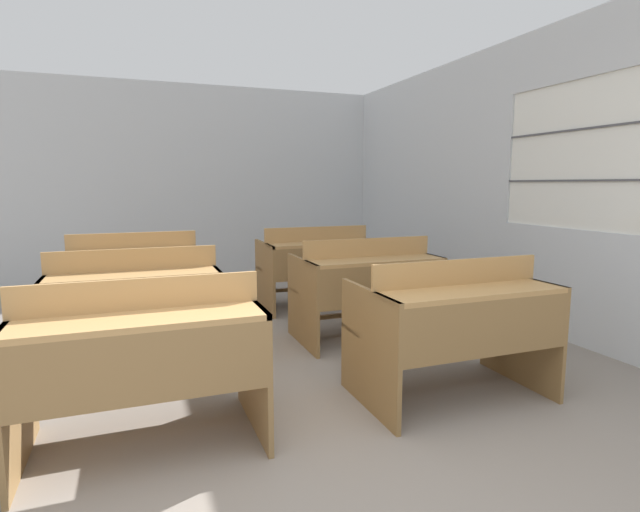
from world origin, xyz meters
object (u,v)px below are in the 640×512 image
bench_front_left (143,358)px  bench_second_right (367,285)px  bench_third_left (135,275)px  bench_second_left (136,304)px  bench_third_right (316,264)px  bench_front_right (454,324)px

bench_front_left → bench_second_right: (1.85, 1.25, 0.00)m
bench_front_left → bench_third_left: (-0.02, 2.50, 0.00)m
bench_second_left → bench_third_right: same height
bench_second_left → bench_third_left: size_ratio=1.00×
bench_front_right → bench_second_right: (0.02, 1.28, 0.00)m
bench_second_left → bench_second_right: (1.88, 0.02, 0.00)m
bench_front_left → bench_third_left: same height
bench_second_right → bench_third_left: size_ratio=1.00×
bench_second_right → bench_front_right: bearing=-90.8°
bench_second_right → bench_third_right: same height
bench_third_left → bench_second_left: bearing=-90.1°
bench_second_left → bench_third_right: size_ratio=1.00×
bench_front_left → bench_second_right: bearing=34.0°
bench_front_left → bench_second_left: (-0.02, 1.23, 0.00)m
bench_second_left → bench_front_left: bearing=-88.9°
bench_third_left → bench_third_right: bearing=-0.2°
bench_second_left → bench_second_right: same height
bench_front_right → bench_third_right: bearing=89.7°
bench_front_left → bench_third_right: 3.11m
bench_third_right → bench_front_left: bearing=-126.5°
bench_second_right → bench_front_left: bearing=-146.0°
bench_front_right → bench_second_left: (-1.86, 1.26, 0.00)m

